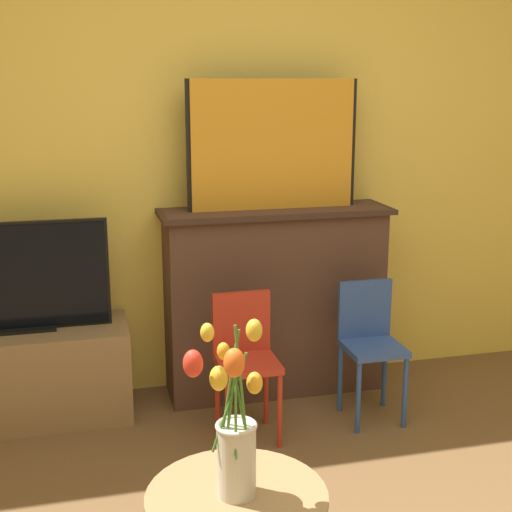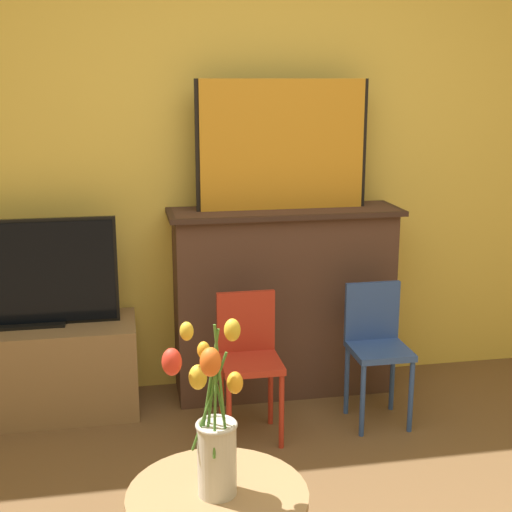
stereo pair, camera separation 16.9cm
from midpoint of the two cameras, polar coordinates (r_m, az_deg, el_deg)
name	(u,v)px [view 1 (the left image)]	position (r m, az deg, el deg)	size (l,w,h in m)	color
wall_back	(237,132)	(3.72, -2.88, 9.84)	(8.00, 0.06, 2.70)	#EAC651
fireplace_mantel	(274,298)	(3.73, 0.18, -3.41)	(1.18, 0.36, 0.98)	#4C3328
painting	(273,145)	(3.58, 0.01, 8.88)	(0.87, 0.03, 0.64)	black
tv_stand	(25,375)	(3.68, -19.29, -9.02)	(1.00, 0.41, 0.46)	olive
tv_monitor	(17,279)	(3.53, -19.91, -1.73)	(0.85, 0.12, 0.52)	black
chair_red	(245,354)	(3.28, -2.35, -7.84)	(0.27, 0.27, 0.67)	#B22D1E
chair_blue	(370,339)	(3.49, 7.72, -6.61)	(0.27, 0.27, 0.67)	#2D4C99
vase_tulips	(233,432)	(2.08, -4.21, -13.91)	(0.23, 0.19, 0.55)	beige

